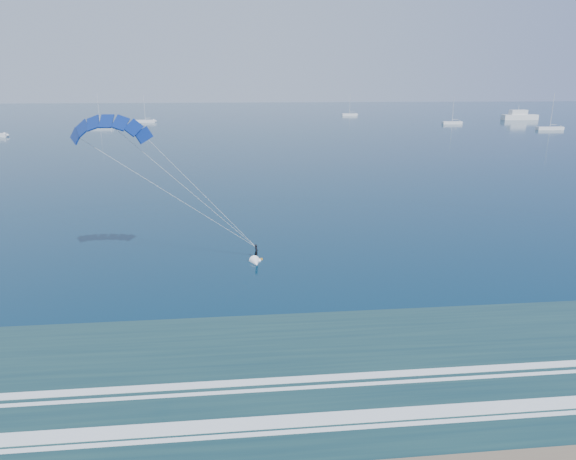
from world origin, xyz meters
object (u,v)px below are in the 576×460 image
(sailboat_3, at_px, (350,115))
(sailboat_4, at_px, (452,123))
(sailboat_5, at_px, (550,128))
(kitesurfer_rig, at_px, (188,190))
(sailboat_2, at_px, (145,121))
(motor_yacht, at_px, (519,116))
(sailboat_1, at_px, (100,126))

(sailboat_3, relative_size, sailboat_4, 0.98)
(sailboat_4, height_order, sailboat_5, sailboat_5)
(kitesurfer_rig, relative_size, sailboat_3, 1.57)
(sailboat_2, height_order, sailboat_5, sailboat_5)
(motor_yacht, relative_size, sailboat_3, 1.50)
(sailboat_5, bearing_deg, kitesurfer_rig, -131.64)
(sailboat_4, bearing_deg, sailboat_2, 170.20)
(motor_yacht, height_order, sailboat_2, sailboat_2)
(kitesurfer_rig, xyz_separation_m, sailboat_3, (67.29, 232.35, -7.55))
(motor_yacht, relative_size, sailboat_4, 1.47)
(sailboat_1, height_order, sailboat_5, sailboat_5)
(sailboat_3, xyz_separation_m, sailboat_5, (58.19, -91.22, 0.02))
(motor_yacht, distance_m, sailboat_4, 48.66)
(kitesurfer_rig, xyz_separation_m, sailboat_4, (99.41, 171.76, -7.55))
(sailboat_1, distance_m, sailboat_3, 132.74)
(sailboat_1, height_order, sailboat_2, sailboat_1)
(motor_yacht, height_order, sailboat_1, sailboat_1)
(sailboat_2, distance_m, sailboat_5, 169.71)
(sailboat_2, height_order, sailboat_4, sailboat_2)
(motor_yacht, distance_m, sailboat_3, 84.63)
(sailboat_1, distance_m, sailboat_4, 148.32)
(motor_yacht, xyz_separation_m, sailboat_1, (-191.57, -25.85, -1.16))
(sailboat_1, distance_m, sailboat_5, 176.42)
(sailboat_3, bearing_deg, sailboat_5, -57.46)
(sailboat_4, relative_size, sailboat_5, 0.84)
(motor_yacht, height_order, sailboat_3, sailboat_3)
(sailboat_1, height_order, sailboat_3, sailboat_1)
(sailboat_3, bearing_deg, motor_yacht, -26.98)
(kitesurfer_rig, distance_m, sailboat_2, 198.38)
(kitesurfer_rig, bearing_deg, sailboat_3, 73.85)
(sailboat_5, bearing_deg, sailboat_3, 122.54)
(motor_yacht, height_order, sailboat_4, sailboat_4)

